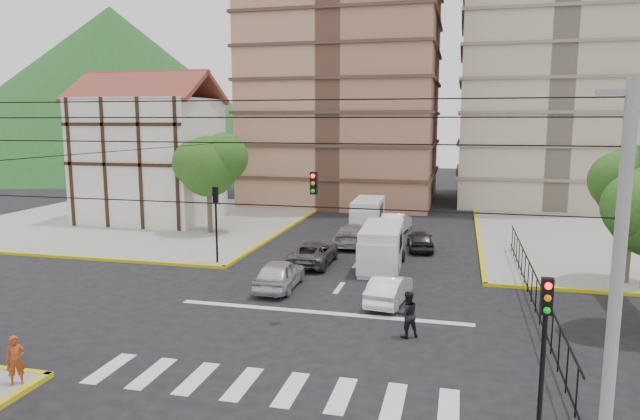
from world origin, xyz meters
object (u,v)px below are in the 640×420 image
(car_silver_front_left, at_px, (280,274))
(pedestrian_sw_corner, at_px, (16,360))
(traffic_light_nw, at_px, (216,212))
(traffic_light_se, at_px, (544,335))
(pedestrian_crosswalk, at_px, (407,314))
(car_white_front_right, at_px, (389,289))
(van_right_lane, at_px, (381,249))
(van_left_lane, at_px, (367,216))

(car_silver_front_left, distance_m, pedestrian_sw_corner, 13.04)
(traffic_light_nw, relative_size, car_silver_front_left, 1.01)
(traffic_light_se, relative_size, traffic_light_nw, 1.00)
(pedestrian_sw_corner, height_order, pedestrian_crosswalk, pedestrian_crosswalk)
(traffic_light_nw, relative_size, car_white_front_right, 1.10)
(pedestrian_sw_corner, bearing_deg, traffic_light_nw, 53.35)
(pedestrian_crosswalk, bearing_deg, van_right_lane, -104.05)
(traffic_light_se, relative_size, car_white_front_right, 1.10)
(van_right_lane, bearing_deg, traffic_light_se, -72.21)
(van_right_lane, height_order, pedestrian_crosswalk, van_right_lane)
(traffic_light_se, bearing_deg, pedestrian_sw_corner, -179.35)
(traffic_light_nw, distance_m, pedestrian_sw_corner, 15.93)
(traffic_light_se, distance_m, pedestrian_sw_corner, 15.46)
(van_right_lane, bearing_deg, van_left_lane, 100.46)
(van_left_lane, xyz_separation_m, car_white_front_right, (3.77, -16.97, -0.49))
(van_right_lane, relative_size, pedestrian_crosswalk, 2.99)
(car_white_front_right, relative_size, pedestrian_sw_corner, 2.55)
(car_white_front_right, distance_m, pedestrian_sw_corner, 15.18)
(traffic_light_se, bearing_deg, pedestrian_crosswalk, 119.00)
(car_white_front_right, bearing_deg, traffic_light_nw, -16.32)
(car_silver_front_left, xyz_separation_m, pedestrian_crosswalk, (6.74, -4.95, 0.17))
(traffic_light_nw, distance_m, van_right_lane, 9.61)
(traffic_light_nw, distance_m, pedestrian_crosswalk, 14.65)
(traffic_light_nw, xyz_separation_m, car_silver_front_left, (4.95, -3.59, -2.37))
(car_silver_front_left, relative_size, car_white_front_right, 1.09)
(traffic_light_se, xyz_separation_m, pedestrian_sw_corner, (-15.30, -0.17, -2.18))
(van_right_lane, xyz_separation_m, car_white_front_right, (1.20, -5.88, -0.52))
(van_right_lane, distance_m, van_left_lane, 11.39)
(car_white_front_right, bearing_deg, van_left_lane, -70.38)
(traffic_light_nw, height_order, pedestrian_crosswalk, traffic_light_nw)
(van_right_lane, height_order, pedestrian_sw_corner, van_right_lane)
(van_left_lane, distance_m, car_white_front_right, 17.39)
(traffic_light_nw, xyz_separation_m, car_white_front_right, (10.52, -4.56, -2.45))
(van_left_lane, bearing_deg, traffic_light_nw, -120.50)
(car_white_front_right, bearing_deg, pedestrian_crosswalk, 113.45)
(pedestrian_sw_corner, bearing_deg, pedestrian_crosswalk, -5.35)
(traffic_light_se, relative_size, van_left_lane, 0.83)
(car_silver_front_left, height_order, pedestrian_sw_corner, pedestrian_sw_corner)
(van_left_lane, xyz_separation_m, pedestrian_sw_corner, (-6.46, -28.19, -0.21))
(traffic_light_nw, xyz_separation_m, van_right_lane, (9.32, 1.32, -1.93))
(car_silver_front_left, height_order, car_white_front_right, car_silver_front_left)
(van_left_lane, relative_size, pedestrian_crosswalk, 2.89)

